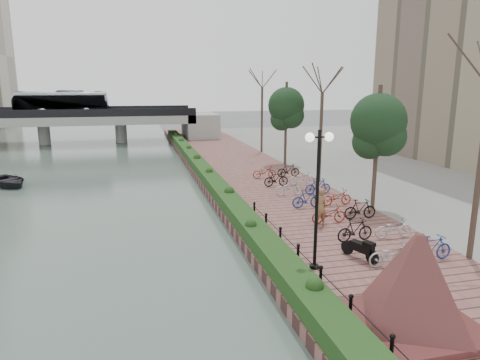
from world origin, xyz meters
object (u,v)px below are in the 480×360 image
object	(u,v)px
granite_monument	(416,281)
boat	(8,180)
motorcycle	(360,248)
lamppost	(318,171)
pedestrian	(320,207)

from	to	relation	value
granite_monument	boat	bearing A→B (deg)	124.56
motorcycle	lamppost	bearing A→B (deg)	168.73
granite_monument	pedestrian	world-z (taller)	granite_monument
motorcycle	granite_monument	bearing A→B (deg)	-121.99
motorcycle	pedestrian	size ratio (longest dim) A/B	0.81
motorcycle	boat	distance (m)	25.32
lamppost	granite_monument	bearing A→B (deg)	-75.82
motorcycle	pedestrian	world-z (taller)	pedestrian
pedestrian	motorcycle	bearing A→B (deg)	80.13
granite_monument	lamppost	distance (m)	4.89
pedestrian	boat	world-z (taller)	pedestrian
lamppost	motorcycle	bearing A→B (deg)	9.50
motorcycle	boat	xyz separation A→B (m)	(-16.97, 18.79, -0.53)
lamppost	boat	distance (m)	24.58
granite_monument	lamppost	xyz separation A→B (m)	(-1.06, 4.21, 2.25)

